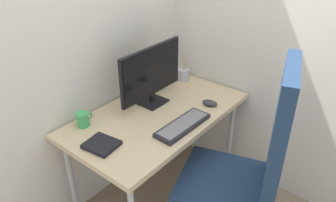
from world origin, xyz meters
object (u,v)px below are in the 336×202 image
Objects in this scene: monitor at (152,73)px; pen_holder at (183,74)px; notebook at (101,145)px; keyboard at (183,125)px; coffee_mug at (83,119)px; office_chair at (247,166)px; mouse at (210,103)px.

monitor is 3.62× the size of pen_holder.
monitor is at bearing 3.03° from notebook.
keyboard is 0.61m from coffee_mug.
office_chair is 11.17× the size of coffee_mug.
coffee_mug reaches higher than mouse.
keyboard is 2.63× the size of pen_holder.
monitor is 4.97× the size of coffee_mug.
keyboard is 0.33m from mouse.
mouse is (0.22, -0.33, -0.20)m from monitor.
office_chair is at bearing -62.39° from notebook.
keyboard is (-0.11, -0.35, -0.21)m from monitor.
notebook is 0.26m from coffee_mug.
coffee_mug is (0.07, 0.24, 0.03)m from notebook.
pen_holder is at bearing -5.42° from coffee_mug.
pen_holder reaches higher than keyboard.
office_chair reaches higher than notebook.
office_chair reaches higher than monitor.
coffee_mug is (-0.41, 0.91, 0.14)m from office_chair.
mouse is 0.84m from coffee_mug.
monitor reaches higher than coffee_mug.
notebook is 1.58× the size of coffee_mug.
keyboard is at bearing -36.56° from notebook.
office_chair is 0.97m from pen_holder.
monitor is at bearing -15.87° from coffee_mug.
monitor is (0.08, 0.77, 0.32)m from office_chair.
office_chair is 0.44m from keyboard.
keyboard is 2.29× the size of notebook.
monitor is at bearing 84.42° from office_chair.
office_chair is 2.25× the size of monitor.
office_chair is 7.05× the size of notebook.
coffee_mug is at bearing 174.58° from pen_holder.
office_chair is at bearing -134.94° from mouse.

